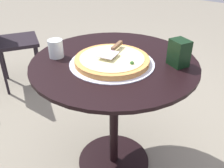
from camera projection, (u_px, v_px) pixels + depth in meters
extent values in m
plane|color=gray|center=(114.00, 161.00, 1.68)|extent=(10.00, 10.00, 0.00)
cylinder|color=black|center=(114.00, 62.00, 1.30)|extent=(0.86, 0.86, 0.02)
cylinder|color=black|center=(114.00, 117.00, 1.49)|extent=(0.05, 0.05, 0.70)
cylinder|color=black|center=(114.00, 160.00, 1.67)|extent=(0.46, 0.46, 0.02)
cylinder|color=silver|center=(112.00, 63.00, 1.27)|extent=(0.43, 0.43, 0.00)
cylinder|color=#D6914B|center=(112.00, 60.00, 1.26)|extent=(0.38, 0.38, 0.03)
cylinder|color=beige|center=(112.00, 58.00, 1.25)|extent=(0.32, 0.32, 0.00)
sphere|color=#2C6E2C|center=(112.00, 52.00, 1.30)|extent=(0.02, 0.02, 0.02)
sphere|color=white|center=(111.00, 55.00, 1.27)|extent=(0.02, 0.02, 0.02)
sphere|color=#36682B|center=(132.00, 63.00, 1.19)|extent=(0.02, 0.02, 0.02)
sphere|color=#2F671C|center=(112.00, 51.00, 1.31)|extent=(0.02, 0.02, 0.02)
sphere|color=#265F2C|center=(106.00, 55.00, 1.27)|extent=(0.01, 0.01, 0.01)
cube|color=silver|center=(108.00, 54.00, 1.24)|extent=(0.10, 0.11, 0.00)
cube|color=brown|center=(117.00, 46.00, 1.32)|extent=(0.04, 0.11, 0.02)
cylinder|color=silver|center=(56.00, 49.00, 1.31)|extent=(0.08, 0.08, 0.09)
cube|color=black|center=(179.00, 53.00, 1.22)|extent=(0.11, 0.11, 0.13)
cube|color=black|center=(16.00, 41.00, 2.32)|extent=(0.52, 0.52, 0.03)
cylinder|color=black|center=(36.00, 55.00, 2.61)|extent=(0.02, 0.02, 0.43)
cylinder|color=black|center=(40.00, 68.00, 2.36)|extent=(0.02, 0.02, 0.43)
cylinder|color=black|center=(3.00, 60.00, 2.52)|extent=(0.02, 0.02, 0.43)
cylinder|color=black|center=(4.00, 74.00, 2.27)|extent=(0.02, 0.02, 0.43)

